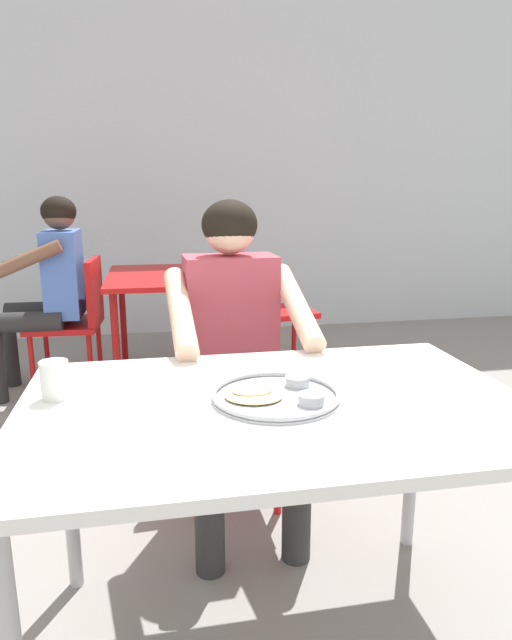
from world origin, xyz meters
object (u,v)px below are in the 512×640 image
(patron_background, at_px, (48,278))
(chair_foreground, at_px, (226,381))
(diner_foreground, at_px, (235,338))
(table_foreground, at_px, (275,426))
(table_background_red, at_px, (179,286))
(chair_red_left, at_px, (78,314))
(chair_red_right, at_px, (270,306))
(drinking_cup, at_px, (55,379))
(thali_tray, at_px, (276,394))

(patron_background, bearing_deg, chair_foreground, -56.03)
(diner_foreground, bearing_deg, table_foreground, -89.76)
(table_foreground, bearing_deg, table_background_red, 93.24)
(table_foreground, bearing_deg, patron_background, 112.39)
(table_background_red, distance_m, chair_red_left, 0.66)
(diner_foreground, height_order, chair_red_left, diner_foreground)
(table_foreground, distance_m, patron_background, 2.41)
(diner_foreground, height_order, chair_red_right, diner_foreground)
(chair_foreground, distance_m, diner_foreground, 0.33)
(drinking_cup, xyz_separation_m, chair_red_right, (1.01, 2.10, -0.29))
(table_foreground, xyz_separation_m, table_background_red, (-0.13, 2.22, -0.02))
(drinking_cup, distance_m, patron_background, 2.14)
(thali_tray, height_order, diner_foreground, diner_foreground)
(thali_tray, bearing_deg, drinking_cup, 168.83)
(chair_foreground, bearing_deg, thali_tray, -89.04)
(table_foreground, distance_m, chair_red_left, 2.39)
(table_background_red, distance_m, patron_background, 0.79)
(diner_foreground, xyz_separation_m, patron_background, (-0.91, 1.57, 0.00))
(chair_red_right, bearing_deg, chair_foreground, -109.70)
(chair_red_right, bearing_deg, table_background_red, 179.32)
(table_background_red, bearing_deg, drinking_cup, -101.27)
(diner_foreground, relative_size, table_background_red, 1.27)
(chair_foreground, relative_size, chair_red_left, 0.99)
(drinking_cup, xyz_separation_m, patron_background, (-0.37, 2.11, -0.06))
(thali_tray, xyz_separation_m, table_background_red, (-0.13, 2.21, -0.10))
(thali_tray, distance_m, chair_red_left, 2.39)
(table_foreground, distance_m, chair_red_right, 2.27)
(thali_tray, xyz_separation_m, chair_red_left, (-0.77, 2.25, -0.26))
(diner_foreground, bearing_deg, table_background_red, 94.50)
(chair_foreground, relative_size, chair_red_right, 0.97)
(diner_foreground, bearing_deg, drinking_cup, -135.12)
(chair_foreground, height_order, chair_red_right, chair_red_right)
(chair_foreground, height_order, chair_red_left, chair_red_left)
(table_foreground, height_order, drinking_cup, drinking_cup)
(table_foreground, bearing_deg, chair_red_right, 78.04)
(chair_red_right, xyz_separation_m, patron_background, (-1.39, 0.01, 0.22))
(chair_foreground, xyz_separation_m, chair_red_left, (-0.76, 1.38, 0.01))
(table_background_red, bearing_deg, chair_red_right, -0.68)
(chair_foreground, distance_m, chair_red_left, 1.57)
(table_background_red, bearing_deg, chair_foreground, -85.04)
(thali_tray, relative_size, drinking_cup, 3.34)
(table_foreground, height_order, table_background_red, table_foreground)
(chair_red_right, distance_m, patron_background, 1.40)
(chair_foreground, bearing_deg, chair_red_right, 70.30)
(drinking_cup, distance_m, diner_foreground, 0.77)
(thali_tray, distance_m, table_background_red, 2.22)
(thali_tray, height_order, chair_red_right, chair_red_right)
(thali_tray, distance_m, diner_foreground, 0.65)
(chair_foreground, height_order, patron_background, patron_background)
(drinking_cup, xyz_separation_m, diner_foreground, (0.54, 0.54, -0.07))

